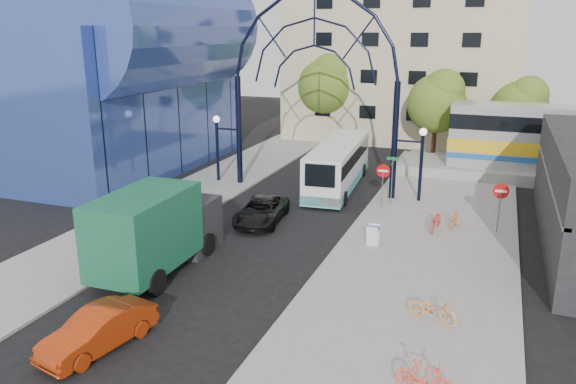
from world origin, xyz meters
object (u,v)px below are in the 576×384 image
at_px(city_bus, 338,164).
at_px(bike_near_b, 454,219).
at_px(street_name_sign, 392,171).
at_px(tree_north_b, 328,83).
at_px(bike_near_a, 436,220).
at_px(sandwich_board, 373,233).
at_px(bike_far_a, 433,309).
at_px(green_truck, 158,229).
at_px(black_suv, 261,211).
at_px(stop_sign, 383,175).
at_px(tree_north_c, 522,105).
at_px(gateway_arch, 314,51).
at_px(bike_far_b, 424,378).
at_px(red_sedan, 98,330).
at_px(tree_north_a, 438,100).
at_px(do_not_enter_sign, 501,196).

bearing_deg(city_bus, bike_near_b, -40.78).
xyz_separation_m(street_name_sign, tree_north_b, (-9.08, 17.33, 3.14)).
bearing_deg(bike_near_a, tree_north_b, 127.03).
bearing_deg(sandwich_board, bike_far_a, -61.09).
bearing_deg(green_truck, black_suv, 75.16).
xyz_separation_m(stop_sign, tree_north_c, (7.32, 15.93, 2.28)).
relative_size(gateway_arch, sandwich_board, 13.80).
relative_size(sandwich_board, bike_far_b, 0.60).
distance_m(sandwich_board, tree_north_c, 23.17).
bearing_deg(green_truck, bike_near_a, 38.66).
height_order(stop_sign, bike_near_a, stop_sign).
relative_size(black_suv, red_sedan, 1.16).
xyz_separation_m(tree_north_a, green_truck, (-8.51, -25.43, -2.83)).
height_order(city_bus, bike_far_b, city_bus).
bearing_deg(tree_north_a, tree_north_b, 158.20).
relative_size(city_bus, bike_near_a, 5.66).
xyz_separation_m(tree_north_b, red_sedan, (3.17, -35.49, -4.62)).
relative_size(gateway_arch, tree_north_b, 1.70).
bearing_deg(black_suv, sandwich_board, -20.11).
relative_size(gateway_arch, tree_north_a, 1.95).
bearing_deg(bike_near_b, tree_north_c, 87.57).
bearing_deg(bike_far_a, stop_sign, 34.35).
bearing_deg(city_bus, tree_north_a, 60.35).
distance_m(bike_far_a, bike_far_b, 4.17).
height_order(tree_north_c, black_suv, tree_north_c).
height_order(black_suv, red_sedan, red_sedan).
distance_m(gateway_arch, street_name_sign, 8.38).
relative_size(tree_north_c, bike_far_a, 3.76).
height_order(sandwich_board, bike_far_b, sandwich_board).
bearing_deg(bike_near_a, street_name_sign, 137.52).
distance_m(bike_near_a, bike_far_b, 13.70).
bearing_deg(tree_north_a, do_not_enter_sign, -72.97).
height_order(stop_sign, do_not_enter_sign, stop_sign).
height_order(stop_sign, city_bus, city_bus).
bearing_deg(black_suv, bike_near_b, 7.31).
relative_size(gateway_arch, bike_far_b, 8.29).
bearing_deg(city_bus, red_sedan, -99.74).
bearing_deg(do_not_enter_sign, street_name_sign, 155.84).
bearing_deg(bike_far_b, city_bus, 26.09).
bearing_deg(tree_north_b, gateway_arch, -76.32).
relative_size(street_name_sign, black_suv, 0.61).
bearing_deg(tree_north_a, bike_far_b, -84.00).
xyz_separation_m(stop_sign, tree_north_b, (-8.68, 17.93, 3.27)).
height_order(tree_north_b, bike_far_b, tree_north_b).
distance_m(tree_north_a, bike_far_a, 26.68).
distance_m(stop_sign, tree_north_c, 17.68).
xyz_separation_m(do_not_enter_sign, tree_north_b, (-14.88, 19.93, 3.29)).
xyz_separation_m(gateway_arch, green_truck, (-2.39, -13.51, -6.78)).
bearing_deg(street_name_sign, green_truck, -122.07).
distance_m(tree_north_c, red_sedan, 36.04).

